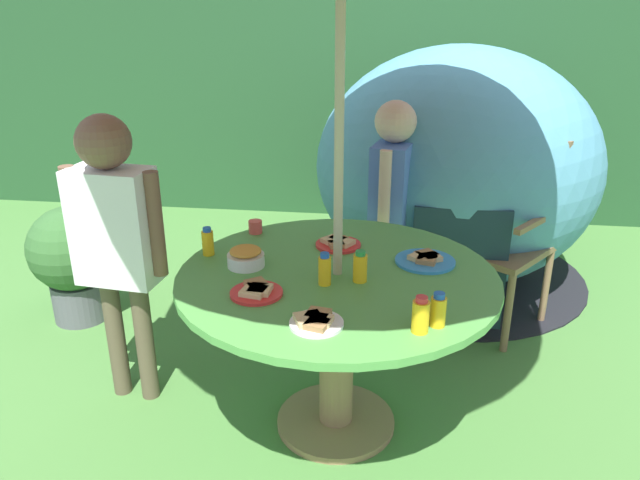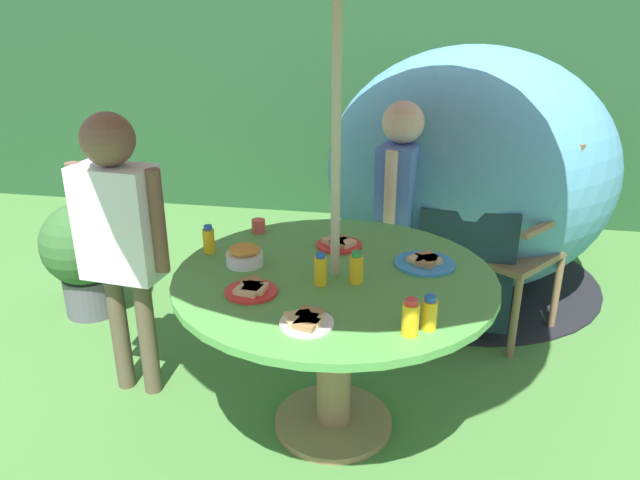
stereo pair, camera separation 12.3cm
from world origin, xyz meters
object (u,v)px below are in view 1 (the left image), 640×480
Objects in this scene: snack_bowl at (246,257)px; plate_back_edge at (338,243)px; child_in_blue_shirt at (393,188)px; plate_front_edge at (425,260)px; dome_tent at (455,168)px; juice_bottle_far_right at (438,311)px; garden_table at (337,310)px; child_in_white_shirt at (115,227)px; plate_center_front at (256,291)px; juice_bottle_near_left at (325,270)px; juice_bottle_center_back at (208,242)px; juice_bottle_far_left at (421,316)px; wooden_chair at (505,222)px; cup_near at (255,227)px; plate_mid_left at (316,321)px; juice_bottle_near_right at (360,267)px; potted_plant at (73,257)px.

snack_bowl reaches higher than plate_back_edge.
child_in_blue_shirt is 0.80m from plate_front_edge.
dome_tent is 1.90m from snack_bowl.
garden_table is at bearing 135.41° from juice_bottle_far_right.
child_in_white_shirt is at bearing 172.48° from snack_bowl.
snack_bowl reaches higher than plate_center_front.
juice_bottle_near_left reaches higher than plate_front_edge.
plate_back_edge is (-0.03, 0.28, 0.18)m from garden_table.
juice_bottle_center_back is (0.40, 0.02, -0.06)m from child_in_white_shirt.
snack_bowl is 0.84m from juice_bottle_far_right.
juice_bottle_far_right is (0.17, -1.30, -0.03)m from child_in_blue_shirt.
juice_bottle_far_left reaches higher than juice_bottle_far_right.
wooden_chair is 16.82× the size of cup_near.
plate_mid_left is (-0.00, -0.70, 0.00)m from plate_back_edge.
juice_bottle_near_right is at bearing -70.86° from plate_back_edge.
juice_bottle_far_right is (0.37, -0.36, 0.22)m from garden_table.
cup_near is at bearing 162.63° from plate_front_edge.
potted_plant is at bearing 143.10° from plate_center_front.
juice_bottle_far_left is at bearing -71.92° from wooden_chair.
dome_tent is at bearing 22.69° from potted_plant.
child_in_white_shirt is 0.59m from snack_bowl.
dome_tent is at bearing 74.03° from juice_bottle_near_right.
wooden_chair is 7.02× the size of snack_bowl.
juice_bottle_near_left is 2.04× the size of cup_near.
plate_front_edge is (0.15, -0.78, -0.07)m from child_in_blue_shirt.
snack_bowl is 0.48m from juice_bottle_near_right.
dome_tent is 1.53m from plate_front_edge.
wooden_chair is 1.75m from plate_mid_left.
snack_bowl is (-0.38, 0.02, 0.21)m from garden_table.
child_in_blue_shirt reaches higher than potted_plant.
garden_table is 6.99× the size of plate_mid_left.
child_in_blue_shirt is 10.62× the size of juice_bottle_far_right.
cup_near is (-0.74, 0.81, -0.03)m from juice_bottle_far_left.
plate_front_edge is 0.57m from juice_bottle_far_left.
plate_mid_left is 0.32m from juice_bottle_near_left.
child_in_blue_shirt reaches higher than juice_bottle_center_back.
plate_center_front is 1.55× the size of juice_bottle_near_right.
plate_front_edge is 1.92× the size of juice_bottle_near_left.
juice_bottle_center_back reaches higher than garden_table.
potted_plant is 2.05m from plate_front_edge.
plate_back_edge is (-0.22, -0.65, -0.07)m from child_in_blue_shirt.
juice_bottle_near_left reaches higher than juice_bottle_far_right.
juice_bottle_center_back is 1.94× the size of cup_near.
plate_mid_left is 1.42× the size of juice_bottle_near_left.
cup_near is (-0.39, 0.50, -0.03)m from juice_bottle_near_left.
plate_back_edge is at bearing 63.52° from plate_center_front.
child_in_white_shirt reaches higher than juice_bottle_center_back.
wooden_chair is at bearing -64.78° from dome_tent.
plate_mid_left is (-0.23, -1.35, -0.07)m from child_in_blue_shirt.
child_in_blue_shirt is 1.31m from juice_bottle_far_right.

